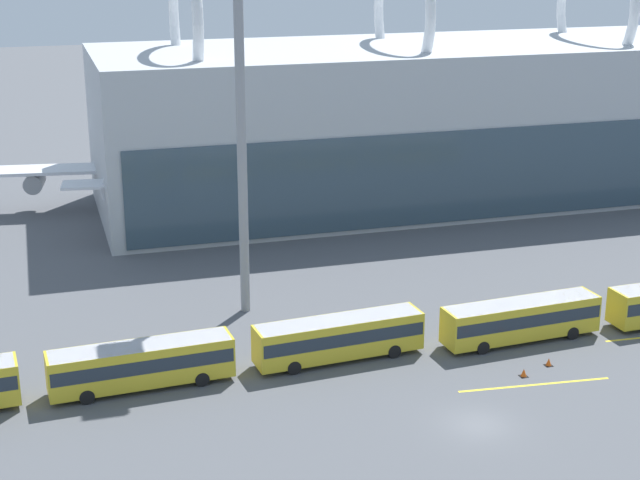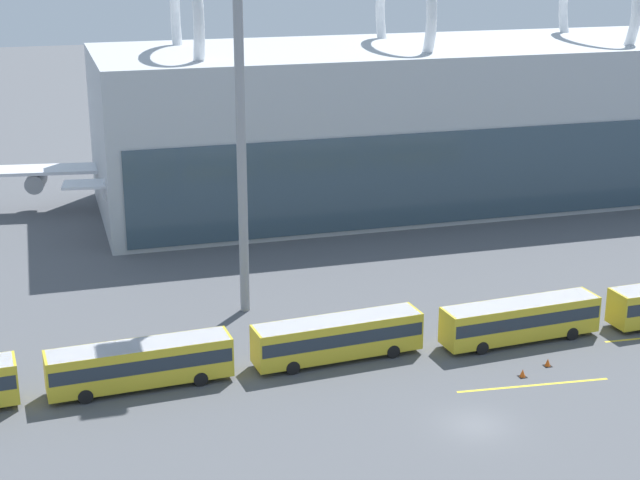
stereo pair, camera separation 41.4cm
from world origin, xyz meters
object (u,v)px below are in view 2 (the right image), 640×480
at_px(floodlight_mast, 240,97).
at_px(traffic_cone_1, 523,373).
at_px(airliner_parked_remote, 508,137).
at_px(shuttle_bus_3, 520,318).
at_px(traffic_cone_0, 548,363).
at_px(shuttle_bus_2, 338,336).
at_px(airliner_at_gate_far, 132,158).
at_px(shuttle_bus_1, 140,362).

relative_size(floodlight_mast, traffic_cone_1, 48.92).
xyz_separation_m(airliner_parked_remote, shuttle_bus_3, (-23.97, -49.82, -2.54)).
bearing_deg(traffic_cone_1, shuttle_bus_3, 64.83).
height_order(shuttle_bus_3, traffic_cone_0, shuttle_bus_3).
height_order(airliner_parked_remote, shuttle_bus_3, airliner_parked_remote).
xyz_separation_m(traffic_cone_0, traffic_cone_1, (-2.55, -1.09, 0.00)).
relative_size(airliner_parked_remote, shuttle_bus_2, 2.37).
bearing_deg(airliner_at_gate_far, airliner_parked_remote, -77.36).
distance_m(shuttle_bus_3, floodlight_mast, 27.04).
height_order(shuttle_bus_3, floodlight_mast, floodlight_mast).
distance_m(shuttle_bus_1, shuttle_bus_3, 28.31).
distance_m(airliner_at_gate_far, traffic_cone_1, 56.18).
xyz_separation_m(floodlight_mast, traffic_cone_1, (15.86, -17.66, -17.19)).
xyz_separation_m(shuttle_bus_2, traffic_cone_0, (14.03, -5.32, -1.57)).
bearing_deg(shuttle_bus_3, floodlight_mast, 143.34).
distance_m(floodlight_mast, traffic_cone_0, 30.16).
distance_m(airliner_parked_remote, shuttle_bus_3, 55.34).
height_order(airliner_at_gate_far, floodlight_mast, floodlight_mast).
height_order(airliner_at_gate_far, traffic_cone_0, airliner_at_gate_far).
bearing_deg(traffic_cone_0, airliner_at_gate_far, 115.09).
distance_m(airliner_at_gate_far, airliner_parked_remote, 47.98).
bearing_deg(floodlight_mast, airliner_parked_remote, 41.69).
relative_size(shuttle_bus_2, traffic_cone_1, 21.52).
height_order(shuttle_bus_1, shuttle_bus_3, same).
bearing_deg(traffic_cone_0, traffic_cone_1, -156.92).
height_order(airliner_at_gate_far, shuttle_bus_3, airliner_at_gate_far).
xyz_separation_m(shuttle_bus_3, floodlight_mast, (-18.54, 11.96, 15.63)).
bearing_deg(shuttle_bus_3, airliner_parked_remote, 60.48).
xyz_separation_m(airliner_at_gate_far, shuttle_bus_3, (23.86, -46.07, -3.69)).
height_order(shuttle_bus_2, traffic_cone_1, shuttle_bus_2).
bearing_deg(shuttle_bus_3, traffic_cone_1, -119.00).
bearing_deg(shuttle_bus_3, airliner_at_gate_far, 113.55).
relative_size(traffic_cone_0, traffic_cone_1, 0.99).
bearing_deg(airliner_at_gate_far, traffic_cone_1, -149.60).
bearing_deg(airliner_at_gate_far, traffic_cone_0, -146.76).
bearing_deg(floodlight_mast, shuttle_bus_1, -129.75).
bearing_deg(shuttle_bus_3, shuttle_bus_2, 173.33).
height_order(traffic_cone_0, traffic_cone_1, traffic_cone_1).
distance_m(shuttle_bus_3, traffic_cone_1, 6.49).
relative_size(floodlight_mast, traffic_cone_0, 49.63).
relative_size(shuttle_bus_2, traffic_cone_0, 21.83).
bearing_deg(shuttle_bus_1, traffic_cone_0, -13.05).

